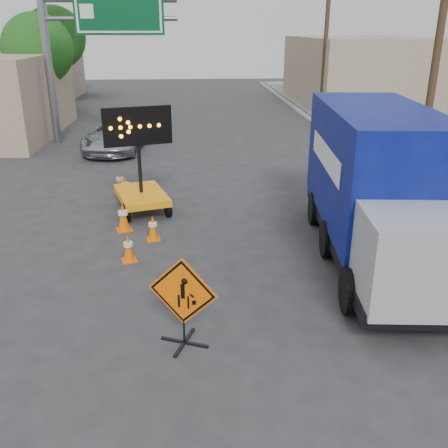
{
  "coord_description": "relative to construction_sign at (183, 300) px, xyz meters",
  "views": [
    {
      "loc": [
        -0.08,
        -6.57,
        5.23
      ],
      "look_at": [
        0.59,
        3.18,
        1.37
      ],
      "focal_mm": 40.0,
      "sensor_mm": 36.0,
      "label": 1
    }
  ],
  "objects": [
    {
      "name": "ground",
      "position": [
        0.27,
        -0.93,
        -0.89
      ],
      "size": [
        100.0,
        100.0,
        0.0
      ],
      "primitive_type": "plane",
      "color": "#2D2D30",
      "rests_on": "ground"
    },
    {
      "name": "curb_right",
      "position": [
        7.47,
        14.07,
        -0.83
      ],
      "size": [
        0.4,
        60.0,
        0.12
      ],
      "primitive_type": "cube",
      "color": "gray",
      "rests_on": "ground"
    },
    {
      "name": "sidewalk_right",
      "position": [
        9.77,
        14.07,
        -0.81
      ],
      "size": [
        4.0,
        60.0,
        0.15
      ],
      "primitive_type": "cube",
      "color": "gray",
      "rests_on": "ground"
    },
    {
      "name": "building_right_far",
      "position": [
        13.27,
        29.07,
        1.41
      ],
      "size": [
        10.0,
        14.0,
        4.6
      ],
      "primitive_type": "cube",
      "color": "tan",
      "rests_on": "ground"
    },
    {
      "name": "highway_gantry",
      "position": [
        -4.17,
        17.03,
        4.19
      ],
      "size": [
        6.18,
        0.38,
        6.9
      ],
      "color": "slate",
      "rests_on": "ground"
    },
    {
      "name": "utility_pole_near",
      "position": [
        8.27,
        9.07,
        3.8
      ],
      "size": [
        1.8,
        0.26,
        9.0
      ],
      "color": "#49321F",
      "rests_on": "ground"
    },
    {
      "name": "utility_pole_far",
      "position": [
        8.27,
        23.07,
        3.8
      ],
      "size": [
        1.8,
        0.26,
        9.0
      ],
      "color": "#49321F",
      "rests_on": "ground"
    },
    {
      "name": "tree_left_near",
      "position": [
        -7.73,
        21.07,
        3.28
      ],
      "size": [
        3.71,
        3.71,
        6.03
      ],
      "color": "#49321F",
      "rests_on": "ground"
    },
    {
      "name": "tree_left_far",
      "position": [
        -8.73,
        29.07,
        3.71
      ],
      "size": [
        4.1,
        4.1,
        6.66
      ],
      "color": "#49321F",
      "rests_on": "ground"
    },
    {
      "name": "construction_sign",
      "position": [
        0.0,
        0.0,
        0.0
      ],
      "size": [
        1.18,
        0.85,
        1.68
      ],
      "rotation": [
        0.0,
        0.0,
        -0.38
      ],
      "color": "black",
      "rests_on": "ground"
    },
    {
      "name": "arrow_board",
      "position": [
        -1.32,
        7.0,
        -0.19
      ],
      "size": [
        1.94,
        2.5,
        3.15
      ],
      "rotation": [
        0.0,
        0.0,
        0.29
      ],
      "color": "#FF9E0E",
      "rests_on": "ground"
    },
    {
      "name": "pickup_truck",
      "position": [
        -3.09,
        15.24,
        -0.19
      ],
      "size": [
        2.92,
        5.24,
        1.38
      ],
      "primitive_type": "imported",
      "rotation": [
        0.0,
        0.0,
        -0.13
      ],
      "color": "#B2B5BA",
      "rests_on": "ground"
    },
    {
      "name": "box_truck",
      "position": [
        4.49,
        3.28,
        0.71
      ],
      "size": [
        2.91,
        7.6,
        3.52
      ],
      "rotation": [
        0.0,
        0.0,
        -0.09
      ],
      "color": "black",
      "rests_on": "ground"
    },
    {
      "name": "cone_a",
      "position": [
        -1.34,
        3.46,
        -0.54
      ],
      "size": [
        0.43,
        0.43,
        0.69
      ],
      "rotation": [
        0.0,
        0.0,
        0.29
      ],
      "color": "#FF6705",
      "rests_on": "ground"
    },
    {
      "name": "cone_b",
      "position": [
        -0.84,
        4.71,
        -0.54
      ],
      "size": [
        0.41,
        0.41,
        0.69
      ],
      "rotation": [
        0.0,
        0.0,
        0.18
      ],
      "color": "#FF6705",
      "rests_on": "ground"
    },
    {
      "name": "cone_c",
      "position": [
        -1.69,
        5.44,
        -0.48
      ],
      "size": [
        0.52,
        0.52,
        0.81
      ],
      "rotation": [
        0.0,
        0.0,
        0.32
      ],
      "color": "#FF6705",
      "rests_on": "ground"
    },
    {
      "name": "cone_d",
      "position": [
        -2.19,
        8.81,
        -0.49
      ],
      "size": [
        0.51,
        0.51,
        0.78
      ],
      "rotation": [
        0.0,
        0.0,
        0.34
      ],
      "color": "#FF6705",
      "rests_on": "ground"
    },
    {
      "name": "cone_e",
      "position": [
        -1.96,
        8.34,
        -0.52
      ],
      "size": [
        0.47,
        0.47,
        0.72
      ],
      "rotation": [
        0.0,
        0.0,
        -0.33
      ],
      "color": "#FF6705",
      "rests_on": "ground"
    }
  ]
}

